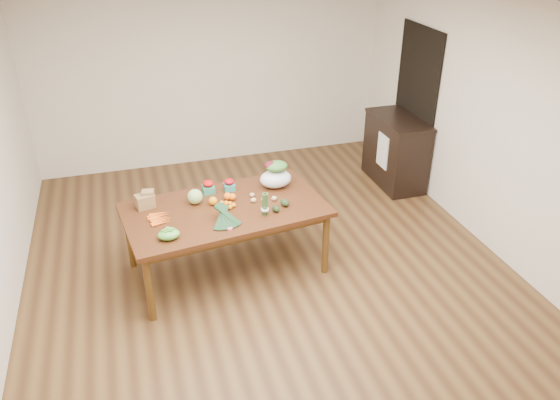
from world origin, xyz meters
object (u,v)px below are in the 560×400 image
object	(u,v)px
cabbage	(195,197)
asparagus_bundle	(265,204)
dining_table	(227,239)
cabinet	(396,151)
mandarin_cluster	(226,204)
paper_bag	(145,200)
kale_bunch	(226,218)
salad_bag	(276,176)

from	to	relation	value
cabbage	asparagus_bundle	bearing A→B (deg)	-34.97
dining_table	cabinet	bearing A→B (deg)	19.74
dining_table	mandarin_cluster	size ratio (longest dim) A/B	11.05
paper_bag	kale_bunch	world-z (taller)	paper_bag
mandarin_cluster	salad_bag	world-z (taller)	salad_bag
dining_table	kale_bunch	distance (m)	0.57
paper_bag	mandarin_cluster	distance (m)	0.82
dining_table	asparagus_bundle	distance (m)	0.66
cabbage	kale_bunch	bearing A→B (deg)	-66.89
cabbage	kale_bunch	distance (m)	0.55
cabbage	salad_bag	xyz separation A→B (m)	(0.89, 0.12, 0.06)
dining_table	kale_bunch	bearing A→B (deg)	-106.74
cabinet	asparagus_bundle	bearing A→B (deg)	-144.77
cabinet	paper_bag	bearing A→B (deg)	-161.73
paper_bag	mandarin_cluster	world-z (taller)	paper_bag
mandarin_cluster	paper_bag	bearing A→B (deg)	163.04
mandarin_cluster	kale_bunch	size ratio (longest dim) A/B	0.45
dining_table	salad_bag	bearing A→B (deg)	17.79
dining_table	cabbage	xyz separation A→B (m)	(-0.27, 0.17, 0.45)
dining_table	cabbage	bearing A→B (deg)	139.85
dining_table	paper_bag	distance (m)	0.92
cabbage	mandarin_cluster	size ratio (longest dim) A/B	0.87
salad_bag	paper_bag	bearing A→B (deg)	-177.66
dining_table	paper_bag	world-z (taller)	paper_bag
dining_table	mandarin_cluster	distance (m)	0.41
cabinet	dining_table	bearing A→B (deg)	-152.75
cabbage	paper_bag	bearing A→B (deg)	172.57
paper_bag	asparagus_bundle	bearing A→B (deg)	-24.07
dining_table	paper_bag	bearing A→B (deg)	155.25
mandarin_cluster	dining_table	bearing A→B (deg)	175.92
dining_table	mandarin_cluster	world-z (taller)	mandarin_cluster
mandarin_cluster	kale_bunch	xyz separation A→B (m)	(-0.07, -0.33, 0.04)
cabbage	salad_bag	size ratio (longest dim) A/B	0.45
paper_bag	asparagus_bundle	xyz separation A→B (m)	(1.11, -0.50, 0.04)
asparagus_bundle	salad_bag	world-z (taller)	salad_bag
cabinet	mandarin_cluster	size ratio (longest dim) A/B	5.67
paper_bag	kale_bunch	xyz separation A→B (m)	(0.71, -0.57, -0.00)
kale_bunch	paper_bag	bearing A→B (deg)	133.78
cabinet	kale_bunch	xyz separation A→B (m)	(-2.69, -1.69, 0.36)
paper_bag	kale_bunch	bearing A→B (deg)	-38.72
mandarin_cluster	cabinet	bearing A→B (deg)	27.42
paper_bag	mandarin_cluster	xyz separation A→B (m)	(0.78, -0.24, -0.05)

